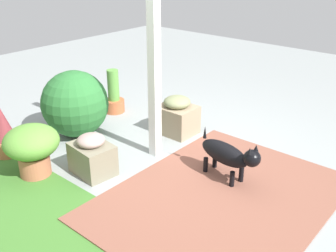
# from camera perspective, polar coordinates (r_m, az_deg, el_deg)

# --- Properties ---
(ground_plane) EXTENTS (12.00, 12.00, 0.00)m
(ground_plane) POSITION_cam_1_polar(r_m,az_deg,el_deg) (4.37, 1.54, -5.48)
(ground_plane) COLOR gray
(brick_path) EXTENTS (1.80, 2.40, 0.02)m
(brick_path) POSITION_cam_1_polar(r_m,az_deg,el_deg) (3.84, 7.59, -10.18)
(brick_path) COLOR brown
(brick_path) RESTS_ON ground
(porch_pillar) EXTENTS (0.10, 0.10, 2.36)m
(porch_pillar) POSITION_cam_1_polar(r_m,az_deg,el_deg) (4.14, -2.04, 10.47)
(porch_pillar) COLOR white
(porch_pillar) RESTS_ON ground
(stone_planter_nearest) EXTENTS (0.47, 0.40, 0.49)m
(stone_planter_nearest) POSITION_cam_1_polar(r_m,az_deg,el_deg) (4.99, 1.30, 1.45)
(stone_planter_nearest) COLOR gray
(stone_planter_nearest) RESTS_ON ground
(stone_planter_mid) EXTENTS (0.48, 0.39, 0.45)m
(stone_planter_mid) POSITION_cam_1_polar(r_m,az_deg,el_deg) (4.18, -10.87, -4.22)
(stone_planter_mid) COLOR gray
(stone_planter_mid) RESTS_ON ground
(round_shrub) EXTENTS (0.83, 0.83, 0.83)m
(round_shrub) POSITION_cam_1_polar(r_m,az_deg,el_deg) (5.01, -13.26, 3.14)
(round_shrub) COLOR #29682F
(round_shrub) RESTS_ON ground
(terracotta_pot_tall) EXTENTS (0.29, 0.29, 0.62)m
(terracotta_pot_tall) POSITION_cam_1_polar(r_m,az_deg,el_deg) (5.70, -7.81, 4.16)
(terracotta_pot_tall) COLOR #AC5834
(terracotta_pot_tall) RESTS_ON ground
(terracotta_pot_spiky) EXTENTS (0.29, 0.29, 0.59)m
(terracotta_pot_spiky) POSITION_cam_1_polar(r_m,az_deg,el_deg) (4.80, -22.60, -0.82)
(terracotta_pot_spiky) COLOR #C07146
(terracotta_pot_spiky) RESTS_ON ground
(terracotta_pot_broad) EXTENTS (0.56, 0.56, 0.55)m
(terracotta_pot_broad) POSITION_cam_1_polar(r_m,az_deg,el_deg) (4.25, -19.03, -2.72)
(terracotta_pot_broad) COLOR #AF6247
(terracotta_pot_broad) RESTS_ON ground
(dog) EXTENTS (0.73, 0.29, 0.50)m
(dog) POSITION_cam_1_polar(r_m,az_deg,el_deg) (3.99, 8.65, -4.09)
(dog) COLOR black
(dog) RESTS_ON ground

